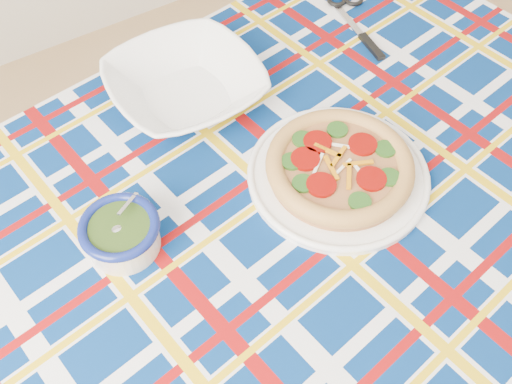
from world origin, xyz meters
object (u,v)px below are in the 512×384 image
main_focaccia_plate (340,166)px  pesto_bowl (121,232)px  dining_table (259,258)px  serving_bowl (185,85)px

main_focaccia_plate → pesto_bowl: 0.40m
dining_table → pesto_bowl: bearing=144.0°
dining_table → serving_bowl: size_ratio=6.01×
main_focaccia_plate → pesto_bowl: size_ratio=2.57×
dining_table → main_focaccia_plate: bearing=-0.7°
main_focaccia_plate → serving_bowl: serving_bowl is taller
main_focaccia_plate → serving_bowl: (-0.14, 0.33, 0.00)m
serving_bowl → pesto_bowl: bearing=-135.6°
pesto_bowl → serving_bowl: (0.26, 0.25, -0.00)m
dining_table → serving_bowl: (0.05, 0.36, 0.12)m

